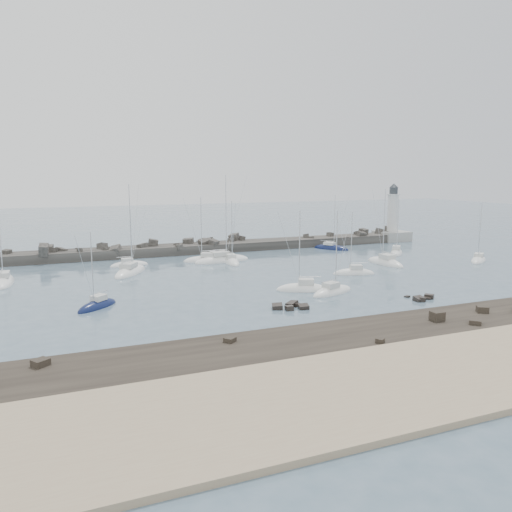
{
  "coord_description": "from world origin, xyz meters",
  "views": [
    {
      "loc": [
        -29.87,
        -61.75,
        16.27
      ],
      "look_at": [
        0.35,
        12.0,
        3.05
      ],
      "focal_mm": 35.0,
      "sensor_mm": 36.0,
      "label": 1
    }
  ],
  "objects_px": {
    "lighthouse": "(392,228)",
    "sailboat_13": "(129,265)",
    "sailboat_7": "(332,292)",
    "sailboat_14": "(205,261)",
    "sailboat_5": "(303,290)",
    "sailboat_6": "(231,262)",
    "sailboat_2": "(97,306)",
    "sailboat_1": "(3,282)",
    "sailboat_8": "(331,248)",
    "sailboat_3": "(130,273)",
    "sailboat_9": "(354,274)",
    "sailboat_11": "(478,261)",
    "sailboat_10": "(385,263)",
    "sailboat_12": "(396,253)",
    "sailboat_4": "(222,261)"
  },
  "relations": [
    {
      "from": "sailboat_4",
      "to": "sailboat_5",
      "type": "xyz_separation_m",
      "value": [
        3.14,
        -26.6,
        0.0
      ]
    },
    {
      "from": "sailboat_9",
      "to": "sailboat_4",
      "type": "bearing_deg",
      "value": 129.56
    },
    {
      "from": "sailboat_7",
      "to": "sailboat_14",
      "type": "relative_size",
      "value": 0.93
    },
    {
      "from": "lighthouse",
      "to": "sailboat_5",
      "type": "bearing_deg",
      "value": -138.87
    },
    {
      "from": "sailboat_14",
      "to": "sailboat_9",
      "type": "bearing_deg",
      "value": -46.28
    },
    {
      "from": "sailboat_7",
      "to": "sailboat_9",
      "type": "distance_m",
      "value": 14.13
    },
    {
      "from": "sailboat_1",
      "to": "sailboat_8",
      "type": "distance_m",
      "value": 64.18
    },
    {
      "from": "sailboat_8",
      "to": "sailboat_3",
      "type": "bearing_deg",
      "value": -166.44
    },
    {
      "from": "sailboat_6",
      "to": "sailboat_13",
      "type": "bearing_deg",
      "value": 167.44
    },
    {
      "from": "sailboat_5",
      "to": "sailboat_9",
      "type": "xyz_separation_m",
      "value": [
        12.97,
        7.09,
        -0.01
      ]
    },
    {
      "from": "sailboat_3",
      "to": "sailboat_12",
      "type": "height_order",
      "value": "sailboat_3"
    },
    {
      "from": "sailboat_2",
      "to": "sailboat_14",
      "type": "distance_m",
      "value": 33.23
    },
    {
      "from": "lighthouse",
      "to": "sailboat_13",
      "type": "relative_size",
      "value": 1.35
    },
    {
      "from": "sailboat_12",
      "to": "sailboat_7",
      "type": "bearing_deg",
      "value": -140.58
    },
    {
      "from": "sailboat_6",
      "to": "sailboat_13",
      "type": "xyz_separation_m",
      "value": [
        -17.87,
        3.98,
        -0.01
      ]
    },
    {
      "from": "sailboat_5",
      "to": "sailboat_6",
      "type": "relative_size",
      "value": 0.99
    },
    {
      "from": "sailboat_5",
      "to": "sailboat_12",
      "type": "bearing_deg",
      "value": 33.35
    },
    {
      "from": "lighthouse",
      "to": "sailboat_2",
      "type": "relative_size",
      "value": 1.42
    },
    {
      "from": "sailboat_5",
      "to": "sailboat_11",
      "type": "bearing_deg",
      "value": 11.93
    },
    {
      "from": "sailboat_3",
      "to": "sailboat_11",
      "type": "xyz_separation_m",
      "value": [
        62.21,
        -12.97,
        -0.02
      ]
    },
    {
      "from": "sailboat_8",
      "to": "sailboat_13",
      "type": "height_order",
      "value": "sailboat_8"
    },
    {
      "from": "lighthouse",
      "to": "sailboat_13",
      "type": "distance_m",
      "value": 65.64
    },
    {
      "from": "sailboat_8",
      "to": "sailboat_13",
      "type": "xyz_separation_m",
      "value": [
        -43.64,
        -3.85,
        0.0
      ]
    },
    {
      "from": "sailboat_6",
      "to": "sailboat_13",
      "type": "distance_m",
      "value": 18.3
    },
    {
      "from": "sailboat_11",
      "to": "sailboat_2",
      "type": "bearing_deg",
      "value": -174.14
    },
    {
      "from": "sailboat_6",
      "to": "sailboat_14",
      "type": "xyz_separation_m",
      "value": [
        -4.2,
        2.51,
        0.01
      ]
    },
    {
      "from": "sailboat_10",
      "to": "sailboat_14",
      "type": "relative_size",
      "value": 1.11
    },
    {
      "from": "sailboat_2",
      "to": "sailboat_3",
      "type": "relative_size",
      "value": 0.65
    },
    {
      "from": "sailboat_5",
      "to": "sailboat_9",
      "type": "relative_size",
      "value": 1.11
    },
    {
      "from": "sailboat_5",
      "to": "sailboat_12",
      "type": "xyz_separation_m",
      "value": [
        32.52,
        21.4,
        0.01
      ]
    },
    {
      "from": "lighthouse",
      "to": "sailboat_6",
      "type": "distance_m",
      "value": 49.14
    },
    {
      "from": "sailboat_3",
      "to": "sailboat_11",
      "type": "relative_size",
      "value": 1.32
    },
    {
      "from": "sailboat_6",
      "to": "sailboat_7",
      "type": "distance_m",
      "value": 27.97
    },
    {
      "from": "sailboat_2",
      "to": "sailboat_3",
      "type": "distance_m",
      "value": 21.19
    },
    {
      "from": "sailboat_5",
      "to": "sailboat_10",
      "type": "height_order",
      "value": "sailboat_10"
    },
    {
      "from": "sailboat_1",
      "to": "sailboat_9",
      "type": "bearing_deg",
      "value": -15.29
    },
    {
      "from": "sailboat_6",
      "to": "sailboat_13",
      "type": "height_order",
      "value": "sailboat_6"
    },
    {
      "from": "sailboat_6",
      "to": "sailboat_7",
      "type": "bearing_deg",
      "value": -79.75
    },
    {
      "from": "sailboat_11",
      "to": "sailboat_14",
      "type": "relative_size",
      "value": 0.91
    },
    {
      "from": "sailboat_6",
      "to": "sailboat_8",
      "type": "relative_size",
      "value": 0.97
    },
    {
      "from": "sailboat_6",
      "to": "sailboat_12",
      "type": "height_order",
      "value": "sailboat_6"
    },
    {
      "from": "sailboat_2",
      "to": "sailboat_13",
      "type": "relative_size",
      "value": 0.95
    },
    {
      "from": "lighthouse",
      "to": "sailboat_6",
      "type": "bearing_deg",
      "value": -162.78
    },
    {
      "from": "sailboat_3",
      "to": "sailboat_6",
      "type": "relative_size",
      "value": 1.27
    },
    {
      "from": "sailboat_10",
      "to": "sailboat_5",
      "type": "bearing_deg",
      "value": -151.24
    },
    {
      "from": "sailboat_9",
      "to": "sailboat_11",
      "type": "bearing_deg",
      "value": 3.37
    },
    {
      "from": "sailboat_12",
      "to": "sailboat_14",
      "type": "bearing_deg",
      "value": 171.56
    },
    {
      "from": "sailboat_5",
      "to": "sailboat_12",
      "type": "distance_m",
      "value": 38.93
    },
    {
      "from": "sailboat_2",
      "to": "sailboat_7",
      "type": "relative_size",
      "value": 0.84
    },
    {
      "from": "sailboat_6",
      "to": "sailboat_5",
      "type": "bearing_deg",
      "value": -85.34
    }
  ]
}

